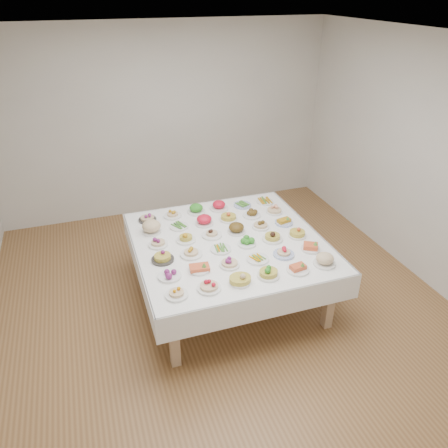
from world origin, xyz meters
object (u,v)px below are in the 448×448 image
object	(u,v)px
dish_18	(158,241)
dish_35	(265,201)
display_table	(228,246)
dish_0	(176,292)

from	to	relation	value
dish_18	dish_35	xyz separation A→B (m)	(1.49, 0.59, -0.03)
display_table	dish_35	world-z (taller)	dish_35
display_table	dish_35	distance (m)	1.06
dish_0	dish_18	size ratio (longest dim) A/B	0.91
dish_18	dish_35	distance (m)	1.61
display_table	dish_18	world-z (taller)	dish_18
dish_0	display_table	bearing A→B (deg)	44.93
dish_0	dish_18	world-z (taller)	dish_18
dish_0	dish_35	bearing A→B (deg)	44.69
dish_18	dish_0	bearing A→B (deg)	-90.92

